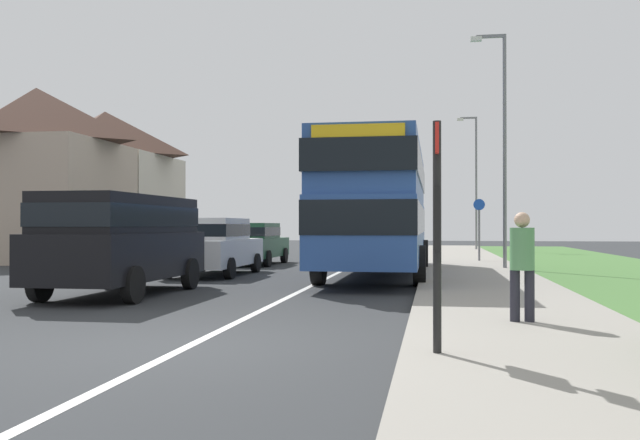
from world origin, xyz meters
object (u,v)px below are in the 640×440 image
object	(u,v)px
parked_car_dark_green	(254,242)
bus_stop_sign	(437,220)
double_decker_bus	(378,203)
parked_van_black	(122,236)
cycle_route_sign	(479,227)
street_lamp_mid	(501,136)
street_lamp_far	(474,174)
pedestrian_at_stop	(522,261)
parked_car_white	(213,244)

from	to	relation	value
parked_car_dark_green	bus_stop_sign	distance (m)	18.95
double_decker_bus	parked_van_black	distance (m)	7.98
bus_stop_sign	cycle_route_sign	world-z (taller)	bus_stop_sign
parked_van_black	parked_car_dark_green	xyz separation A→B (m)	(-0.16, 11.43, -0.39)
parked_car_dark_green	double_decker_bus	bearing A→B (deg)	-45.69
parked_van_black	bus_stop_sign	bearing A→B (deg)	-43.56
parked_car_dark_green	parked_van_black	bearing A→B (deg)	-89.21
street_lamp_mid	street_lamp_far	world-z (taller)	street_lamp_far
parked_van_black	parked_car_dark_green	bearing A→B (deg)	90.79
pedestrian_at_stop	parked_car_white	bearing A→B (deg)	129.01
parked_car_dark_green	pedestrian_at_stop	bearing A→B (deg)	-62.23
double_decker_bus	street_lamp_mid	size ratio (longest dim) A/B	1.43
pedestrian_at_stop	cycle_route_sign	world-z (taller)	cycle_route_sign
pedestrian_at_stop	cycle_route_sign	xyz separation A→B (m)	(0.51, 17.32, 0.45)
parked_car_white	street_lamp_far	xyz separation A→B (m)	(8.78, 20.94, 3.51)
bus_stop_sign	cycle_route_sign	xyz separation A→B (m)	(1.71, 19.92, -0.11)
parked_car_dark_green	street_lamp_mid	bearing A→B (deg)	-14.72
parked_car_white	street_lamp_mid	distance (m)	9.85
double_decker_bus	pedestrian_at_stop	bearing A→B (deg)	-73.97
double_decker_bus	parked_car_dark_green	bearing A→B (deg)	134.31
parked_car_white	cycle_route_sign	size ratio (longest dim) A/B	1.80
parked_car_white	parked_car_dark_green	distance (m)	5.59
double_decker_bus	parked_van_black	size ratio (longest dim) A/B	2.22
parked_car_dark_green	pedestrian_at_stop	xyz separation A→B (m)	(7.95, -15.09, 0.10)
parked_car_white	parked_car_dark_green	size ratio (longest dim) A/B	1.01
double_decker_bus	bus_stop_sign	distance (m)	12.57
parked_van_black	street_lamp_mid	distance (m)	12.98
parked_car_white	street_lamp_mid	world-z (taller)	street_lamp_mid
street_lamp_mid	double_decker_bus	bearing A→B (deg)	-142.21
parked_car_white	street_lamp_far	world-z (taller)	street_lamp_far
double_decker_bus	cycle_route_sign	distance (m)	8.22
street_lamp_mid	cycle_route_sign	bearing A→B (deg)	95.25
double_decker_bus	parked_car_dark_green	size ratio (longest dim) A/B	2.44
parked_van_black	pedestrian_at_stop	bearing A→B (deg)	-25.19
parked_van_black	parked_car_dark_green	distance (m)	11.43
parked_car_dark_green	street_lamp_far	distance (m)	18.16
street_lamp_mid	pedestrian_at_stop	bearing A→B (deg)	-94.16
parked_car_white	cycle_route_sign	world-z (taller)	cycle_route_sign
parked_car_dark_green	pedestrian_at_stop	world-z (taller)	pedestrian_at_stop
cycle_route_sign	street_lamp_far	size ratio (longest dim) A/B	0.32
double_decker_bus	street_lamp_far	size ratio (longest dim) A/B	1.41
double_decker_bus	cycle_route_sign	bearing A→B (deg)	65.93
parked_van_black	cycle_route_sign	size ratio (longest dim) A/B	1.97
parked_van_black	parked_car_white	bearing A→B (deg)	89.08
parked_car_white	pedestrian_at_stop	world-z (taller)	parked_car_white
parked_car_dark_green	street_lamp_mid	world-z (taller)	street_lamp_mid
double_decker_bus	street_lamp_mid	world-z (taller)	street_lamp_mid
parked_van_black	street_lamp_far	distance (m)	28.39
bus_stop_sign	cycle_route_sign	bearing A→B (deg)	85.10
bus_stop_sign	cycle_route_sign	distance (m)	20.00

